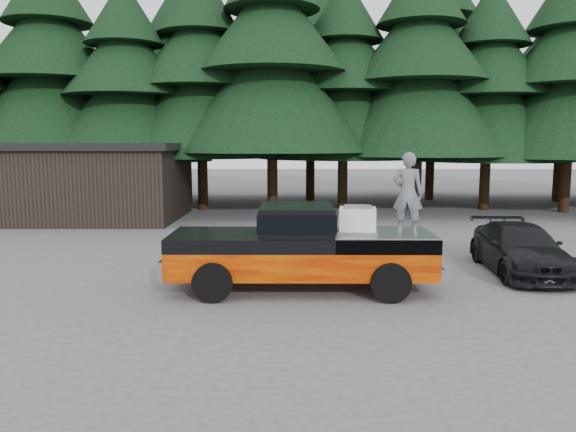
{
  "coord_description": "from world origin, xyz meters",
  "views": [
    {
      "loc": [
        -0.09,
        -12.34,
        3.29
      ],
      "look_at": [
        -0.16,
        0.0,
        1.69
      ],
      "focal_mm": 35.0,
      "sensor_mm": 36.0,
      "label": 1
    }
  ],
  "objects_px": {
    "parked_car": "(520,249)",
    "utility_building": "(87,181)",
    "pickup_truck": "(301,261)",
    "man_on_bed": "(408,193)",
    "air_compressor": "(357,221)"
  },
  "relations": [
    {
      "from": "man_on_bed",
      "to": "parked_car",
      "type": "bearing_deg",
      "value": -129.56
    },
    {
      "from": "air_compressor",
      "to": "utility_building",
      "type": "height_order",
      "value": "utility_building"
    },
    {
      "from": "air_compressor",
      "to": "parked_car",
      "type": "xyz_separation_m",
      "value": [
        4.39,
        1.93,
        -0.98
      ]
    },
    {
      "from": "air_compressor",
      "to": "utility_building",
      "type": "xyz_separation_m",
      "value": [
        -10.36,
        12.16,
        0.07
      ]
    },
    {
      "from": "air_compressor",
      "to": "utility_building",
      "type": "relative_size",
      "value": 0.09
    },
    {
      "from": "air_compressor",
      "to": "parked_car",
      "type": "height_order",
      "value": "air_compressor"
    },
    {
      "from": "pickup_truck",
      "to": "parked_car",
      "type": "height_order",
      "value": "pickup_truck"
    },
    {
      "from": "pickup_truck",
      "to": "utility_building",
      "type": "height_order",
      "value": "utility_building"
    },
    {
      "from": "pickup_truck",
      "to": "man_on_bed",
      "type": "bearing_deg",
      "value": -8.01
    },
    {
      "from": "parked_car",
      "to": "utility_building",
      "type": "distance_m",
      "value": 17.98
    },
    {
      "from": "parked_car",
      "to": "utility_building",
      "type": "relative_size",
      "value": 0.51
    },
    {
      "from": "air_compressor",
      "to": "utility_building",
      "type": "distance_m",
      "value": 15.97
    },
    {
      "from": "man_on_bed",
      "to": "air_compressor",
      "type": "bearing_deg",
      "value": 10.88
    },
    {
      "from": "pickup_truck",
      "to": "parked_car",
      "type": "distance_m",
      "value": 5.89
    },
    {
      "from": "pickup_truck",
      "to": "man_on_bed",
      "type": "height_order",
      "value": "man_on_bed"
    }
  ]
}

